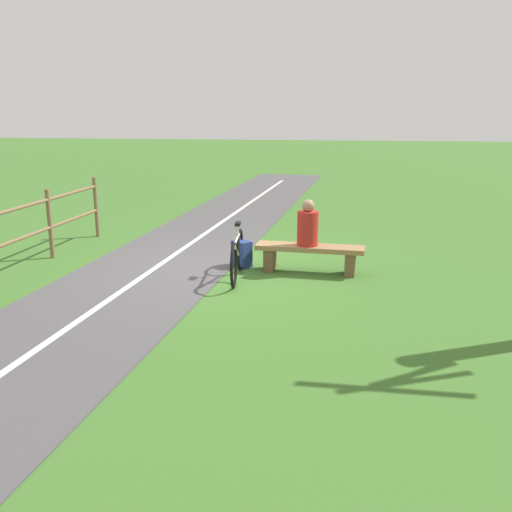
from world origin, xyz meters
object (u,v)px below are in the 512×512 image
(backpack, at_px, (242,254))
(bench, at_px, (310,254))
(person_seated, at_px, (308,226))
(bicycle, at_px, (237,256))

(backpack, bearing_deg, bench, 171.18)
(bench, xyz_separation_m, person_seated, (0.04, -0.00, 0.46))
(bench, distance_m, person_seated, 0.46)
(person_seated, distance_m, bicycle, 1.25)
(bench, relative_size, backpack, 3.99)
(backpack, bearing_deg, person_seated, 171.00)
(bench, xyz_separation_m, bicycle, (1.11, 0.49, 0.05))
(person_seated, bearing_deg, bench, 180.00)
(bicycle, bearing_deg, bench, 109.24)
(bench, height_order, backpack, bench)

